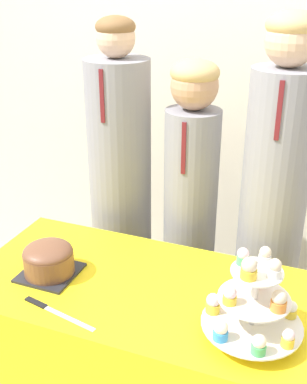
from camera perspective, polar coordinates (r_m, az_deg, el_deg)
wall_back at (r=2.56m, az=8.94°, el=14.19°), size 9.00×0.06×2.70m
table at (r=2.00m, az=-1.00°, el=-20.18°), size 1.29×0.64×0.78m
round_cake at (r=1.82m, az=-12.34°, el=-7.74°), size 0.20×0.20×0.13m
cake_knife at (r=1.69m, az=-12.44°, el=-13.32°), size 0.30×0.08×0.01m
cupcake_stand at (r=1.50m, az=11.64°, el=-12.52°), size 0.31×0.31×0.30m
student_0 at (r=2.32m, az=-3.87°, el=-1.51°), size 0.29×0.30×1.64m
student_1 at (r=2.23m, az=4.30°, el=-3.69°), size 0.24×0.25×1.49m
student_2 at (r=2.13m, az=13.70°, el=-3.55°), size 0.28×0.28×1.68m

